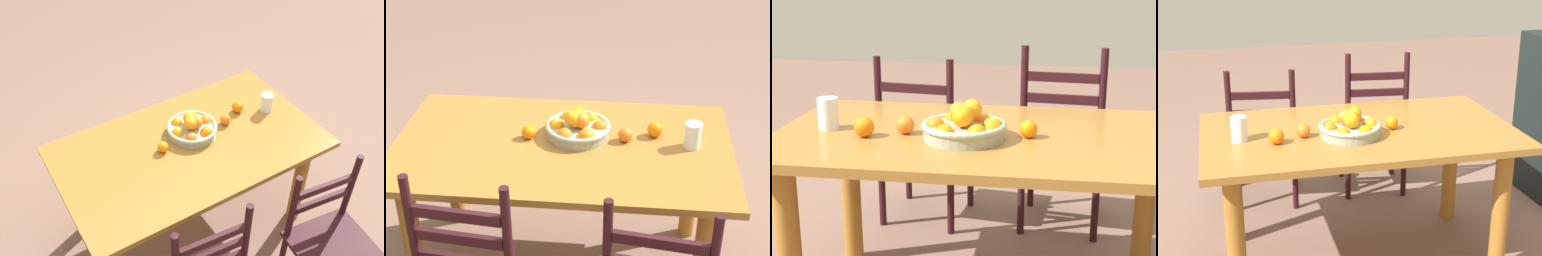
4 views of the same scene
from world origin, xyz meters
The scene contains 8 objects.
ground_plane centered at (0.00, 0.00, 0.00)m, with size 12.00×12.00×0.00m, color #7D5D50.
dining_table centered at (0.00, 0.00, 0.61)m, with size 1.56×0.90×0.74m.
chair_by_cabinet centered at (-0.41, 0.82, 0.43)m, with size 0.49×0.49×0.90m.
fruit_bowl centered at (-0.06, -0.08, 0.78)m, with size 0.31×0.31×0.14m.
orange_loose_0 centered at (-0.29, -0.05, 0.77)m, with size 0.07×0.07×0.07m, color orange.
orange_loose_1 centered at (-0.43, -0.11, 0.77)m, with size 0.07×0.07×0.07m, color orange.
orange_loose_2 centered at (0.16, -0.03, 0.77)m, with size 0.06×0.06×0.06m, color orange.
drinking_glass centered at (-0.59, -0.03, 0.80)m, with size 0.08×0.08×0.12m, color silver.
Camera 1 is at (1.01, 1.67, 2.54)m, focal length 42.00 mm.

